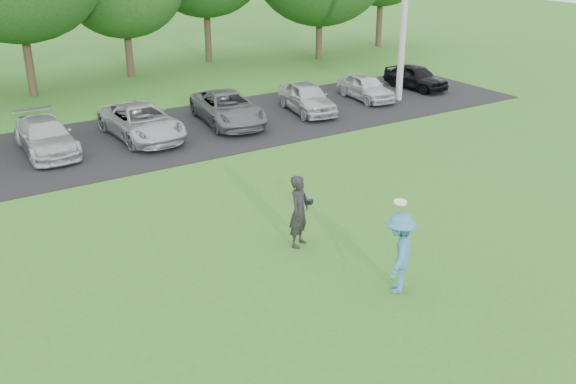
% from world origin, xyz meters
% --- Properties ---
extents(ground, '(100.00, 100.00, 0.00)m').
position_xyz_m(ground, '(0.00, 0.00, 0.00)').
color(ground, '#337120').
rests_on(ground, ground).
extents(parking_lot, '(32.00, 6.50, 0.03)m').
position_xyz_m(parking_lot, '(0.00, 13.00, 0.01)').
color(parking_lot, black).
rests_on(parking_lot, ground).
extents(frisbee_player, '(1.29, 1.24, 2.02)m').
position_xyz_m(frisbee_player, '(0.73, 0.40, 0.89)').
color(frisbee_player, teal).
rests_on(frisbee_player, ground).
extents(camera_bystander, '(0.77, 0.70, 1.77)m').
position_xyz_m(camera_bystander, '(0.13, 3.21, 0.89)').
color(camera_bystander, black).
rests_on(camera_bystander, ground).
extents(parked_cars, '(28.40, 4.47, 1.20)m').
position_xyz_m(parked_cars, '(-0.82, 13.12, 0.61)').
color(parked_cars, white).
rests_on(parked_cars, parking_lot).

